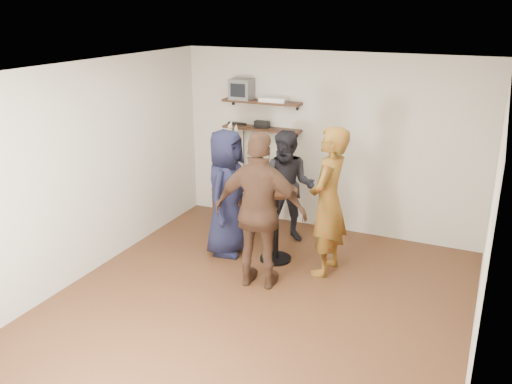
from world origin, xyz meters
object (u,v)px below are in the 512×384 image
dvd_deck (274,100)px  drinks_table (276,215)px  side_table (233,190)px  person_plaid (328,202)px  crt_monitor (242,89)px  person_navy (227,193)px  person_dark (288,187)px  radio (262,124)px  person_brown (260,212)px

dvd_deck → drinks_table: bearing=-65.8°
side_table → drinks_table: bearing=-39.5°
person_plaid → dvd_deck: bearing=-132.3°
crt_monitor → person_navy: crt_monitor is taller
crt_monitor → person_navy: 1.76m
crt_monitor → side_table: (0.01, -0.35, -1.47)m
side_table → person_dark: person_dark is taller
dvd_deck → radio: bearing=180.0°
radio → person_plaid: bearing=-41.2°
radio → side_table: 1.07m
radio → person_brown: 2.17m
radio → person_navy: bearing=-87.6°
person_plaid → person_brown: 0.89m
side_table → person_brown: size_ratio=0.37×
radio → side_table: size_ratio=0.32×
drinks_table → person_dark: size_ratio=0.62×
drinks_table → person_plaid: (0.69, -0.04, 0.30)m
person_dark → crt_monitor: bearing=141.7°
drinks_table → person_brown: size_ratio=0.52×
person_navy → person_brown: size_ratio=0.91×
person_plaid → person_brown: person_brown is taller
dvd_deck → radio: 0.43m
radio → dvd_deck: bearing=0.0°
side_table → person_dark: size_ratio=0.43×
dvd_deck → person_navy: (-0.14, -1.27, -1.04)m
drinks_table → person_plaid: size_ratio=0.53×
crt_monitor → dvd_deck: 0.53m
person_dark → person_brown: size_ratio=0.85×
side_table → person_navy: size_ratio=0.40×
dvd_deck → drinks_table: size_ratio=0.41×
crt_monitor → person_dark: size_ratio=0.20×
person_navy → person_brown: 1.02m
crt_monitor → person_brown: size_ratio=0.17×
radio → drinks_table: size_ratio=0.22×
dvd_deck → person_plaid: 2.02m
radio → person_dark: (0.64, -0.54, -0.72)m
radio → person_brown: person_brown is taller
dvd_deck → radio: dvd_deck is taller
crt_monitor → person_navy: (0.37, -1.27, -1.16)m
crt_monitor → drinks_table: crt_monitor is taller
side_table → person_navy: 1.03m
side_table → crt_monitor: bearing=91.3°
side_table → person_plaid: (1.75, -0.91, 0.38)m
radio → person_navy: size_ratio=0.13×
crt_monitor → radio: bearing=0.0°
dvd_deck → side_table: size_ratio=0.58×
side_table → drinks_table: drinks_table is taller
crt_monitor → side_table: bearing=-88.7°
person_navy → radio: bearing=-0.9°
drinks_table → person_brown: person_brown is taller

